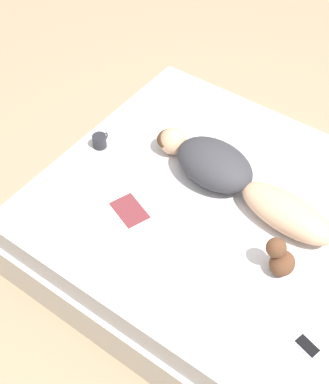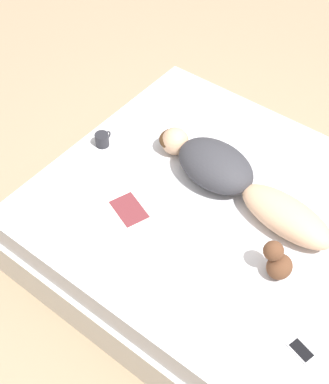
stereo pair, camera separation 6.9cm
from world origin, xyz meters
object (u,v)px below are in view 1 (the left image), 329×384
(open_magazine, at_px, (113,219))
(coffee_mug, at_px, (100,141))
(person, at_px, (233,177))
(cell_phone, at_px, (307,346))

(open_magazine, height_order, coffee_mug, coffee_mug)
(person, xyz_separation_m, cell_phone, (-0.65, -0.81, -0.09))
(person, distance_m, coffee_mug, 0.90)
(open_magazine, xyz_separation_m, coffee_mug, (0.42, 0.45, 0.04))
(cell_phone, bearing_deg, open_magazine, 102.86)
(coffee_mug, relative_size, cell_phone, 0.85)
(person, distance_m, cell_phone, 1.04)
(cell_phone, bearing_deg, coffee_mug, 89.70)
(person, height_order, open_magazine, person)
(person, xyz_separation_m, coffee_mug, (-0.18, 0.87, -0.05))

